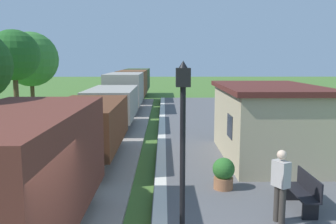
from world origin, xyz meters
The scene contains 8 objects.
freight_train centered at (-2.40, 18.53, 1.60)m, with size 2.50×39.20×2.72m.
station_hut centered at (4.40, 7.97, 1.65)m, with size 3.50×5.80×2.78m.
bench_near_hut centered at (3.99, 3.18, 0.72)m, with size 0.42×1.50×0.91m.
person_waiting centered at (3.15, 2.46, 1.18)m, with size 0.39×0.45×1.71m.
potted_planter centered at (2.23, 4.66, 0.72)m, with size 0.64×0.64×0.92m.
lamp_post_near centered at (0.87, 1.56, 2.80)m, with size 0.28×0.28×3.70m.
tree_field_left centered at (-7.90, 15.13, 4.20)m, with size 2.85×2.85×5.66m.
tree_field_distant centered at (-8.84, 20.24, 4.00)m, with size 3.82×3.82×5.92m.
Camera 1 is at (0.50, -5.34, 3.96)m, focal length 38.43 mm.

